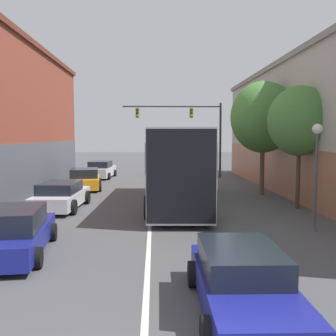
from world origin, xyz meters
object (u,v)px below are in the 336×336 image
Objects in this scene: parked_car_left_distant at (15,233)px; traffic_signal_gantry at (191,123)px; hatchback_foreground at (242,282)px; parked_car_left_far at (101,170)px; bus at (178,163)px; street_lamp at (316,162)px; parked_car_left_mid at (85,180)px; street_tree_far at (263,117)px; parked_car_left_near at (61,196)px; street_tree_near at (300,121)px.

parked_car_left_distant is 22.52m from traffic_signal_gantry.
parked_car_left_far reaches higher than hatchback_foreground.
parked_car_left_far is (-5.54, 12.80, -1.43)m from bus.
hatchback_foreground is 1.00× the size of parked_car_left_far.
street_lamp is (9.78, 2.53, 1.85)m from parked_car_left_distant.
parked_car_left_far is at bearing 25.60° from bus.
street_tree_far reaches higher than parked_car_left_mid.
bus reaches higher than parked_car_left_far.
street_tree_far is (10.61, -9.62, 3.84)m from parked_car_left_far.
bus reaches higher than hatchback_foreground.
parked_car_left_near is at bearing -117.86° from traffic_signal_gantry.
parked_car_left_far is 14.83m from street_tree_far.
street_lamp is at bearing -93.07° from street_tree_far.
street_tree_far reaches higher than traffic_signal_gantry.
bus is 2.44× the size of parked_car_left_near.
parked_car_left_near is 12.02m from street_tree_far.
parked_car_left_near is 0.70× the size of street_tree_far.
parked_car_left_near is 1.04× the size of parked_car_left_far.
hatchback_foreground is 16.23m from street_tree_far.
parked_car_left_mid is 13.72m from street_tree_near.
parked_car_left_mid is 0.53× the size of traffic_signal_gantry.
parked_car_left_distant is at bearing -132.37° from street_tree_far.
bus is 1.70× the size of street_tree_far.
hatchback_foreground is 0.96× the size of parked_car_left_near.
parked_car_left_near is 0.57× the size of traffic_signal_gantry.
street_tree_near is (11.14, -13.92, 3.46)m from parked_car_left_far.
bus is 2.60× the size of parked_car_left_mid.
parked_car_left_distant reaches higher than parked_car_left_mid.
street_tree_far is (3.25, -9.83, 0.03)m from traffic_signal_gantry.
parked_car_left_distant is 0.56× the size of traffic_signal_gantry.
parked_car_left_distant is 10.27m from street_lamp.
parked_car_left_far is (0.00, 13.72, 0.03)m from parked_car_left_near.
street_tree_far is (4.53, 15.09, 3.91)m from hatchback_foreground.
bus reaches higher than parked_car_left_mid.
parked_car_left_distant is (-5.72, 3.85, 0.06)m from hatchback_foreground.
parked_car_left_mid is at bearing 147.97° from street_tree_near.
parked_car_left_near is at bearing -158.88° from street_tree_far.
bus is 2.53× the size of parked_car_left_far.
parked_car_left_far is at bearing 2.43° from parked_car_left_near.
traffic_signal_gantry reaches higher than street_tree_near.
street_lamp is at bearing -138.00° from bus.
bus is 9.69m from parked_car_left_distant.
hatchback_foreground is (0.54, -11.92, -1.50)m from bus.
street_tree_near reaches higher than street_lamp.
traffic_signal_gantry is at bearing -24.73° from parked_car_left_distant.
hatchback_foreground is at bearing -106.72° from street_tree_far.
traffic_signal_gantry is at bearing -2.32° from hatchback_foreground.
bus is at bearing 168.73° from street_tree_near.
parked_car_left_near is 1.07× the size of parked_car_left_mid.
street_lamp is 8.94m from street_tree_far.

